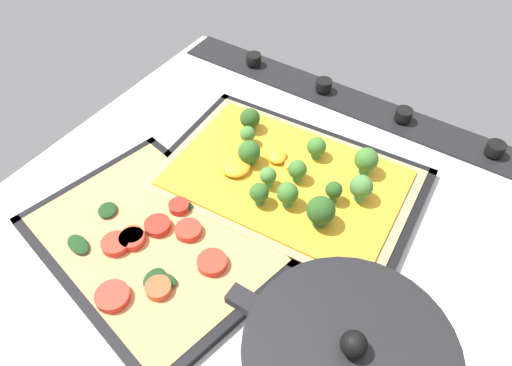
% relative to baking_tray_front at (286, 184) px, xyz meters
% --- Properties ---
extents(ground_plane, '(0.74, 0.67, 0.03)m').
position_rel_baking_tray_front_xyz_m(ground_plane, '(-0.01, 0.07, -0.02)').
color(ground_plane, silver).
extents(stove_control_panel, '(0.71, 0.07, 0.03)m').
position_rel_baking_tray_front_xyz_m(stove_control_panel, '(-0.01, -0.23, 0.00)').
color(stove_control_panel, black).
rests_on(stove_control_panel, ground_plane).
extents(baking_tray_front, '(0.39, 0.28, 0.01)m').
position_rel_baking_tray_front_xyz_m(baking_tray_front, '(0.00, 0.00, 0.00)').
color(baking_tray_front, black).
rests_on(baking_tray_front, ground_plane).
extents(broccoli_pizza, '(0.36, 0.25, 0.06)m').
position_rel_baking_tray_front_xyz_m(broccoli_pizza, '(-0.00, -0.00, 0.02)').
color(broccoli_pizza, tan).
rests_on(broccoli_pizza, baking_tray_front).
extents(baking_tray_back, '(0.36, 0.30, 0.01)m').
position_rel_baking_tray_front_xyz_m(baking_tray_back, '(0.09, 0.19, 0.00)').
color(baking_tray_back, black).
rests_on(baking_tray_back, ground_plane).
extents(veggie_pizza_back, '(0.34, 0.27, 0.02)m').
position_rel_baking_tray_front_xyz_m(veggie_pizza_back, '(0.09, 0.19, 0.01)').
color(veggie_pizza_back, tan).
rests_on(veggie_pizza_back, baking_tray_back).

